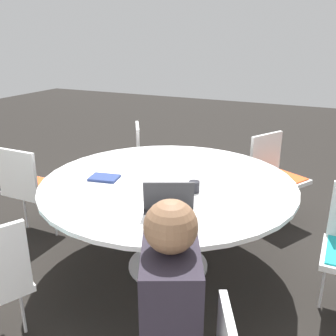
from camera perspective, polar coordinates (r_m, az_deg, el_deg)
The scene contains 10 objects.
ground_plane at distance 3.11m, azimuth -0.00°, elevation -14.64°, with size 16.00×16.00×0.00m, color black.
conference_table at distance 2.81m, azimuth -0.00°, elevation -3.92°, with size 1.87×1.87×0.74m.
chair_2 at distance 3.76m, azimuth 15.96°, elevation -0.47°, with size 0.58×0.59×0.85m.
chair_3 at distance 4.08m, azimuth -2.78°, elevation 1.85°, with size 0.59×0.59×0.85m.
chair_4 at distance 3.53m, azimuth -20.29°, elevation -2.26°, with size 0.44×0.42×0.85m.
person_0 at distance 1.59m, azimuth -0.20°, elevation -21.72°, with size 0.36×0.42×1.20m.
laptop at distance 2.29m, azimuth 0.09°, elevation -5.19°, with size 0.37×0.33×0.21m.
spiral_notebook at distance 2.84m, azimuth -9.69°, elevation -1.49°, with size 0.23×0.19×0.02m.
coffee_cup at distance 2.57m, azimuth 4.00°, elevation -2.84°, with size 0.08×0.08×0.08m.
handbag at distance 4.21m, azimuth 8.73°, elevation -3.14°, with size 0.36×0.16×0.28m.
Camera 1 is at (-1.08, 2.33, 1.75)m, focal length 40.00 mm.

